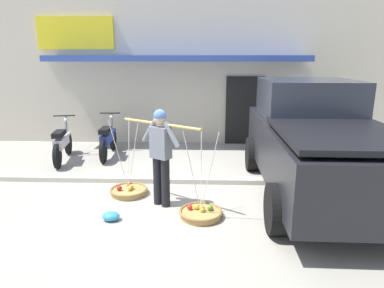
% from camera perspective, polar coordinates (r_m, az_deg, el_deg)
% --- Properties ---
extents(ground_plane, '(90.00, 90.00, 0.00)m').
position_cam_1_polar(ground_plane, '(6.44, -3.01, -8.65)').
color(ground_plane, '#9E998C').
extents(sidewalk_curb, '(20.00, 0.24, 0.10)m').
position_cam_1_polar(sidewalk_curb, '(7.07, -2.50, -6.06)').
color(sidewalk_curb, '#BAB4A5').
rests_on(sidewalk_curb, ground).
extents(fruit_vendor, '(1.40, 0.93, 1.70)m').
position_cam_1_polar(fruit_vendor, '(5.75, -5.29, -1.23)').
color(fruit_vendor, black).
rests_on(fruit_vendor, ground).
extents(fruit_basket_left_side, '(0.71, 0.71, 1.45)m').
position_cam_1_polar(fruit_basket_left_side, '(5.60, 1.48, -11.48)').
color(fruit_basket_left_side, '#B2894C').
rests_on(fruit_basket_left_side, ground).
extents(fruit_basket_right_side, '(0.71, 0.71, 1.45)m').
position_cam_1_polar(fruit_basket_right_side, '(6.58, -10.63, -7.72)').
color(fruit_basket_right_side, '#B2894C').
rests_on(fruit_basket_right_side, ground).
extents(motorcycle_nearest_shop, '(0.56, 1.80, 1.09)m').
position_cam_1_polar(motorcycle_nearest_shop, '(8.99, -21.06, 0.10)').
color(motorcycle_nearest_shop, black).
rests_on(motorcycle_nearest_shop, ground).
extents(motorcycle_second_in_row, '(0.54, 1.82, 1.09)m').
position_cam_1_polar(motorcycle_second_in_row, '(9.07, -14.02, 0.76)').
color(motorcycle_second_in_row, black).
rests_on(motorcycle_second_in_row, ground).
extents(parked_truck, '(2.21, 4.74, 2.10)m').
position_cam_1_polar(parked_truck, '(6.65, 19.92, 0.58)').
color(parked_truck, black).
rests_on(parked_truck, ground).
extents(storefront_building, '(13.00, 6.00, 4.20)m').
position_cam_1_polar(storefront_building, '(12.50, -1.41, 12.43)').
color(storefront_building, beige).
rests_on(storefront_building, ground).
extents(plastic_litter_bag, '(0.28, 0.22, 0.14)m').
position_cam_1_polar(plastic_litter_bag, '(5.64, -13.52, -11.77)').
color(plastic_litter_bag, '#3393D1').
rests_on(plastic_litter_bag, ground).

